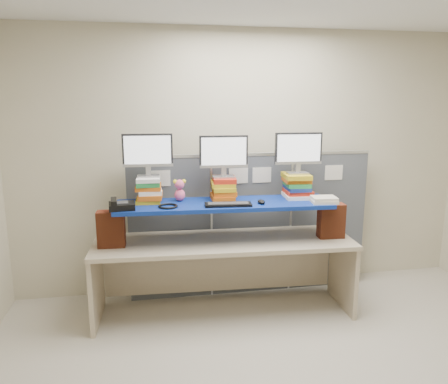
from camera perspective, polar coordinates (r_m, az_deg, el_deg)
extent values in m
cube|color=beige|center=(2.89, 12.33, -1.93)|extent=(5.00, 4.00, 2.80)
cube|color=#464A52|center=(4.57, -7.08, -4.92)|extent=(0.85, 0.05, 1.50)
cube|color=#464A52|center=(4.70, 3.57, -4.37)|extent=(0.85, 0.05, 1.50)
cube|color=#464A52|center=(4.97, 13.32, -3.73)|extent=(0.85, 0.05, 1.50)
cube|color=silver|center=(4.54, 3.70, 4.93)|extent=(2.60, 0.06, 0.03)
cube|color=white|center=(4.40, -8.32, 1.77)|extent=(0.20, 0.00, 0.16)
cube|color=white|center=(4.50, 1.90, 2.13)|extent=(0.20, 0.00, 0.16)
cube|color=white|center=(4.56, 4.97, 2.23)|extent=(0.20, 0.00, 0.16)
cube|color=white|center=(4.84, 14.15, 2.47)|extent=(0.20, 0.00, 0.16)
cube|color=#B9A98D|center=(4.22, 0.00, -6.55)|extent=(2.51, 0.85, 0.04)
cube|color=#B9A98D|center=(4.38, -16.33, -11.63)|extent=(0.08, 0.67, 0.71)
cube|color=#B9A98D|center=(4.66, 15.24, -10.07)|extent=(0.08, 0.67, 0.71)
cube|color=brown|center=(4.11, -14.52, -4.70)|extent=(0.25, 0.15, 0.34)
cube|color=brown|center=(4.37, 13.81, -3.66)|extent=(0.25, 0.15, 0.34)
cube|color=navy|center=(4.11, 0.00, -1.61)|extent=(2.04, 0.61, 0.04)
cube|color=gold|center=(4.18, -9.83, -1.05)|extent=(0.24, 0.27, 0.04)
cube|color=#D25E13|center=(4.18, -9.57, -0.47)|extent=(0.24, 0.30, 0.05)
cube|color=white|center=(4.17, -9.61, 0.13)|extent=(0.21, 0.27, 0.04)
cube|color=#D25E13|center=(4.17, -9.84, 0.66)|extent=(0.25, 0.30, 0.04)
cube|color=#238339|center=(4.17, -9.91, 1.20)|extent=(0.22, 0.29, 0.04)
cube|color=white|center=(4.15, -9.84, 1.72)|extent=(0.23, 0.29, 0.04)
cube|color=#D25E13|center=(4.21, -0.19, -0.68)|extent=(0.22, 0.28, 0.05)
cube|color=#D25E13|center=(4.22, 0.03, 0.02)|extent=(0.24, 0.31, 0.05)
cube|color=gold|center=(4.21, -0.07, 0.55)|extent=(0.23, 0.30, 0.04)
cube|color=gold|center=(4.20, -0.13, 1.06)|extent=(0.25, 0.29, 0.04)
cube|color=red|center=(4.20, 0.04, 1.64)|extent=(0.24, 0.29, 0.05)
cube|color=white|center=(4.37, 9.47, -0.46)|extent=(0.27, 0.31, 0.04)
cube|color=red|center=(4.37, 9.63, 0.05)|extent=(0.27, 0.29, 0.04)
cube|color=navy|center=(4.36, 9.50, 0.55)|extent=(0.23, 0.30, 0.04)
cube|color=#238339|center=(4.35, 9.50, 1.04)|extent=(0.25, 0.30, 0.04)
cube|color=#D25E13|center=(4.35, 9.45, 1.56)|extent=(0.27, 0.28, 0.04)
cube|color=gold|center=(4.34, 9.43, 2.09)|extent=(0.26, 0.31, 0.04)
cube|color=#9E9DA2|center=(4.15, -9.82, 2.07)|extent=(0.21, 0.14, 0.01)
cube|color=#9E9DA2|center=(4.14, -9.85, 2.73)|extent=(0.05, 0.04, 0.08)
cube|color=black|center=(4.11, -9.95, 5.40)|extent=(0.46, 0.06, 0.30)
cube|color=silver|center=(4.09, -9.94, 5.37)|extent=(0.42, 0.03, 0.27)
cube|color=#9E9DA2|center=(4.18, -0.05, 2.00)|extent=(0.21, 0.14, 0.01)
cube|color=#9E9DA2|center=(4.17, -0.05, 2.66)|extent=(0.05, 0.04, 0.08)
cube|color=black|center=(4.14, -0.05, 5.30)|extent=(0.46, 0.06, 0.30)
cube|color=silver|center=(4.12, 0.00, 5.27)|extent=(0.42, 0.03, 0.27)
cube|color=#9E9DA2|center=(4.33, 9.58, 2.46)|extent=(0.21, 0.14, 0.01)
cube|color=#9E9DA2|center=(4.32, 9.60, 3.09)|extent=(0.05, 0.04, 0.08)
cube|color=black|center=(4.30, 9.70, 5.65)|extent=(0.46, 0.06, 0.30)
cube|color=silver|center=(4.28, 9.79, 5.61)|extent=(0.42, 0.03, 0.27)
cube|color=black|center=(3.98, 0.55, -1.65)|extent=(0.44, 0.18, 0.02)
cube|color=#313134|center=(3.97, 0.55, -1.45)|extent=(0.38, 0.13, 0.00)
ellipsoid|color=black|center=(4.07, 4.90, -1.27)|extent=(0.10, 0.13, 0.04)
cube|color=black|center=(3.96, -13.21, -1.80)|extent=(0.24, 0.22, 0.06)
cube|color=#313134|center=(3.96, -13.23, -1.35)|extent=(0.12, 0.12, 0.01)
cube|color=black|center=(3.95, -14.21, -1.18)|extent=(0.06, 0.20, 0.04)
torus|color=black|center=(3.96, -7.31, -1.85)|extent=(0.21, 0.21, 0.02)
ellipsoid|color=#EB5988|center=(4.17, -5.79, -0.40)|extent=(0.10, 0.09, 0.12)
sphere|color=#EB5988|center=(4.15, -5.82, 1.00)|extent=(0.09, 0.09, 0.09)
sphere|color=yellow|center=(4.14, -6.40, 1.35)|extent=(0.04, 0.04, 0.04)
sphere|color=yellow|center=(4.15, -5.26, 1.39)|extent=(0.04, 0.04, 0.04)
cube|color=beige|center=(4.20, 12.92, -1.17)|extent=(0.25, 0.21, 0.03)
cube|color=beige|center=(4.20, 12.94, -0.80)|extent=(0.24, 0.20, 0.03)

